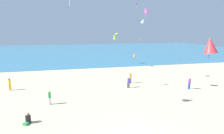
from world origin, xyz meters
name	(u,v)px	position (x,y,z in m)	size (l,w,h in m)	color
ground_plane	(106,95)	(0.00, 10.00, 0.00)	(120.00, 120.00, 0.00)	beige
ocean_water	(83,51)	(0.00, 54.18, 0.03)	(120.00, 60.00, 0.05)	teal
person_2	(189,82)	(10.19, 9.60, 0.86)	(0.30, 0.30, 1.49)	blue
person_3	(49,97)	(-5.73, 8.57, 0.79)	(0.38, 0.38, 1.37)	white
person_4	(130,77)	(4.03, 13.48, 0.83)	(0.31, 0.31, 1.43)	purple
person_5	(128,82)	(3.19, 11.72, 0.81)	(0.33, 0.33, 1.40)	black
person_6	(28,119)	(-6.94, 5.26, 0.31)	(0.59, 0.74, 0.83)	black
person_7	(10,84)	(-10.85, 13.84, 0.85)	(0.40, 0.40, 1.47)	orange
kite_yellow	(116,34)	(4.50, 23.62, 6.46)	(0.76, 0.84, 1.41)	yellow
kite_lime	(115,37)	(4.95, 26.65, 5.78)	(1.11, 0.98, 1.91)	#99DB33
kite_red	(210,46)	(4.15, 0.23, 6.15)	(1.03, 1.09, 1.43)	red
kite_white	(143,21)	(11.84, 28.89, 9.07)	(1.09, 1.23, 1.90)	white
kite_purple	(137,3)	(10.54, 29.67, 12.85)	(0.65, 0.72, 1.33)	purple
kite_magenta	(146,11)	(6.31, 14.50, 9.58)	(1.03, 1.04, 1.46)	#DB3DA8
kite_orange	(135,55)	(3.94, 11.73, 4.06)	(0.47, 0.56, 1.09)	orange
kite_blue	(140,36)	(10.51, 26.91, 5.90)	(0.29, 0.51, 1.10)	blue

